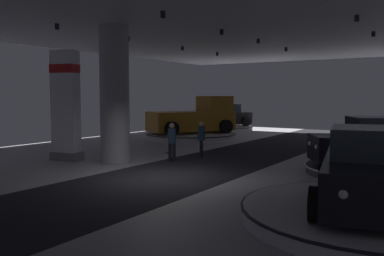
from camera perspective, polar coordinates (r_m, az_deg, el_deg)
name	(u,v)px	position (r m, az deg, el deg)	size (l,w,h in m)	color
ground	(161,178)	(13.89, -4.33, -6.92)	(24.00, 44.00, 0.06)	#B2B2B7
ceiling_with_spotlights	(160,7)	(13.90, -4.48, 16.22)	(24.00, 44.00, 0.39)	silver
column_left	(115,95)	(16.99, -10.62, 4.52)	(1.18, 1.18, 5.50)	#ADADB2
brand_sign_pylon	(66,104)	(18.07, -17.03, 3.17)	(1.38, 0.91, 4.59)	slate
display_platform_mid_right	(374,170)	(15.71, 23.75, -5.28)	(4.67, 4.67, 0.28)	#333338
display_car_mid_right	(376,144)	(15.60, 23.96, -2.06)	(4.54, 3.66, 1.71)	black
display_platform_deep_left	(224,128)	(32.18, 4.36, -0.01)	(4.54, 4.54, 0.33)	silver
display_car_deep_left	(224,116)	(32.14, 4.42, 1.62)	(3.63, 4.55, 1.71)	black
display_platform_near_right	(368,215)	(9.75, 23.08, -10.95)	(5.41, 5.41, 0.34)	silver
display_car_near_right	(369,172)	(9.58, 23.25, -5.60)	(2.92, 4.49, 1.71)	black
display_platform_far_left	(191,136)	(25.90, -0.15, -1.05)	(5.68, 5.68, 0.37)	silver
pickup_truck_far_left	(195,118)	(25.96, 0.48, 1.41)	(4.52, 5.65, 2.30)	#B77519
visitor_walking_near	(172,139)	(17.14, -2.77, -1.58)	(0.32, 0.32, 1.59)	black
visitor_walking_far	(201,137)	(18.17, 1.29, -1.23)	(0.32, 0.32, 1.59)	black
stanchion_a	(169,145)	(19.54, -3.24, -2.40)	(0.28, 0.28, 1.01)	#333338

